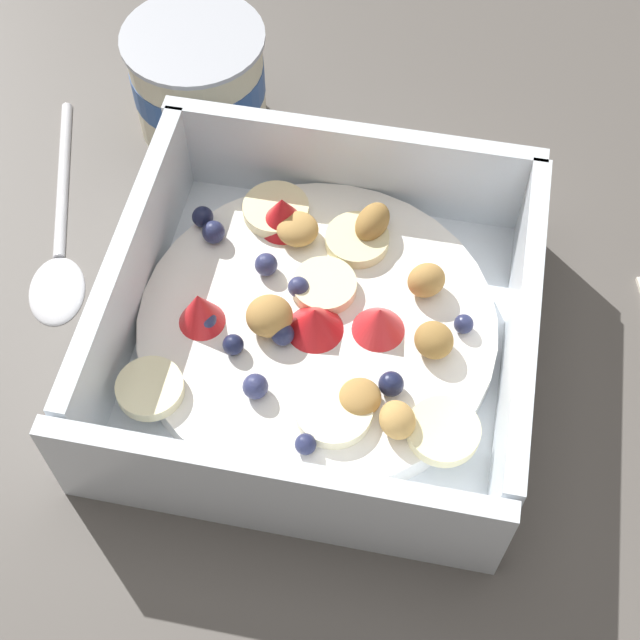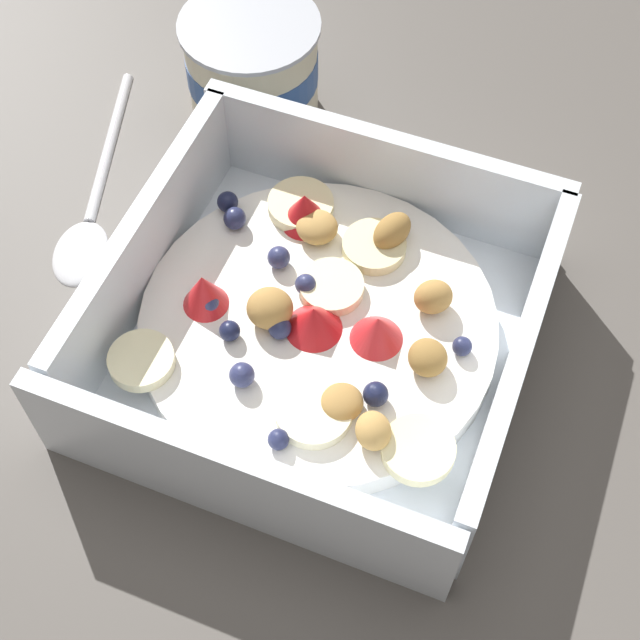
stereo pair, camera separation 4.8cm
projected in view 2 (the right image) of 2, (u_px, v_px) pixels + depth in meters
The scene contains 4 objects.
ground_plane at pixel (318, 346), 0.51m from camera, with size 2.40×2.40×0.00m, color #56514C.
fruit_bowl at pixel (320, 328), 0.49m from camera, with size 0.21×0.21×0.07m.
spoon at pixel (89, 214), 0.55m from camera, with size 0.07×0.17×0.01m.
yogurt_cup at pixel (252, 68), 0.58m from camera, with size 0.09×0.09×0.07m.
Camera 2 is at (0.10, -0.25, 0.43)m, focal length 51.99 mm.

